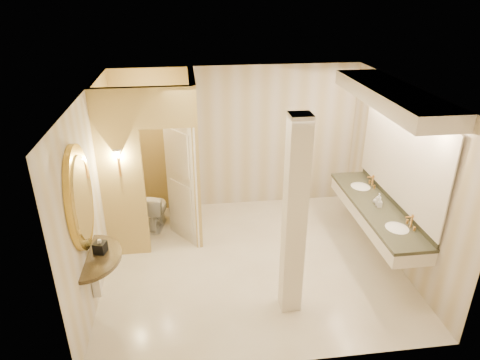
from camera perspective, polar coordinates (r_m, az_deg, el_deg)
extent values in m
plane|color=white|center=(6.88, 1.62, -10.80)|extent=(4.50, 4.50, 0.00)
plane|color=white|center=(5.74, 1.95, 11.63)|extent=(4.50, 4.50, 0.00)
cube|color=beige|center=(8.02, -0.46, 5.53)|extent=(4.50, 0.02, 2.70)
cube|color=beige|center=(4.50, 5.80, -11.62)|extent=(4.50, 0.02, 2.70)
cube|color=beige|center=(6.27, -19.00, -1.72)|extent=(0.02, 4.00, 2.70)
cube|color=beige|center=(6.89, 20.60, 0.46)|extent=(0.02, 4.00, 2.70)
cube|color=#D7B770|center=(7.27, -6.03, 3.28)|extent=(0.10, 1.50, 2.70)
cube|color=#D7B770|center=(6.66, -15.53, 0.34)|extent=(0.65, 0.10, 2.70)
cube|color=#D7B770|center=(6.23, -9.96, 9.51)|extent=(0.80, 0.10, 0.60)
cube|color=silver|center=(7.00, -7.74, -0.40)|extent=(0.51, 0.67, 2.10)
cylinder|color=gold|center=(6.51, -15.80, 1.68)|extent=(0.03, 0.03, 0.30)
cone|color=silver|center=(6.44, -16.01, 3.31)|extent=(0.14, 0.14, 0.14)
cube|color=silver|center=(7.02, 17.66, -4.27)|extent=(0.60, 2.49, 0.24)
cube|color=black|center=(6.97, 17.78, -3.40)|extent=(0.64, 2.53, 0.05)
cube|color=black|center=(7.06, 19.93, -2.72)|extent=(0.03, 2.49, 0.10)
ellipsoid|color=white|center=(6.46, 20.14, -6.35)|extent=(0.40, 0.44, 0.15)
cylinder|color=gold|center=(6.49, 21.89, -5.19)|extent=(0.03, 0.03, 0.22)
ellipsoid|color=white|center=(7.52, 15.73, -1.13)|extent=(0.40, 0.44, 0.15)
cylinder|color=gold|center=(7.55, 17.25, -0.15)|extent=(0.03, 0.03, 0.22)
cube|color=white|center=(6.75, 20.85, 3.15)|extent=(0.03, 2.49, 1.40)
cube|color=silver|center=(6.37, 19.85, 10.52)|extent=(0.75, 2.69, 0.22)
cylinder|color=black|center=(5.81, -19.53, -9.76)|extent=(1.02, 1.02, 0.05)
cube|color=silver|center=(5.98, -18.73, -12.13)|extent=(0.10, 0.10, 0.60)
cylinder|color=gold|center=(5.39, -20.61, -2.29)|extent=(0.07, 1.02, 1.02)
cylinder|color=white|center=(5.38, -20.19, -2.27)|extent=(0.02, 0.81, 0.81)
cube|color=silver|center=(5.34, 7.26, -5.27)|extent=(0.26, 0.26, 2.70)
cube|color=black|center=(5.79, -18.13, -8.53)|extent=(0.18, 0.18, 0.14)
imported|color=white|center=(7.74, -11.24, -3.85)|extent=(0.53, 0.75, 0.70)
imported|color=beige|center=(6.89, 18.14, -2.90)|extent=(0.08, 0.08, 0.14)
imported|color=silver|center=(6.99, 17.67, -2.56)|extent=(0.10, 0.10, 0.11)
imported|color=#C6B28C|center=(6.90, 17.99, -2.50)|extent=(0.09, 0.09, 0.21)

